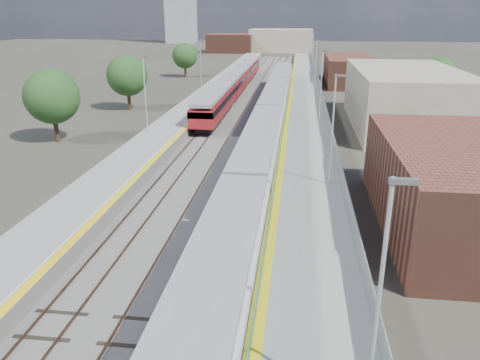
# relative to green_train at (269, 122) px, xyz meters

# --- Properties ---
(ground) EXTENTS (320.00, 320.00, 0.00)m
(ground) POSITION_rel_green_train_xyz_m (-1.50, 14.77, -2.27)
(ground) COLOR #47443A
(ground) RESTS_ON ground
(ballast_bed) EXTENTS (10.50, 155.00, 0.06)m
(ballast_bed) POSITION_rel_green_train_xyz_m (-3.75, 17.27, -2.24)
(ballast_bed) COLOR #565451
(ballast_bed) RESTS_ON ground
(tracks) EXTENTS (8.96, 160.00, 0.17)m
(tracks) POSITION_rel_green_train_xyz_m (-3.15, 18.95, -2.17)
(tracks) COLOR #4C3323
(tracks) RESTS_ON ground
(platform_right) EXTENTS (4.70, 155.00, 8.52)m
(platform_right) POSITION_rel_green_train_xyz_m (3.78, 17.26, -1.74)
(platform_right) COLOR slate
(platform_right) RESTS_ON ground
(platform_left) EXTENTS (4.30, 155.00, 8.52)m
(platform_left) POSITION_rel_green_train_xyz_m (-10.55, 17.26, -1.76)
(platform_left) COLOR slate
(platform_left) RESTS_ON ground
(buildings) EXTENTS (72.00, 185.50, 40.00)m
(buildings) POSITION_rel_green_train_xyz_m (-19.62, 103.37, 8.43)
(buildings) COLOR brown
(buildings) RESTS_ON ground
(green_train) EXTENTS (2.93, 81.58, 3.23)m
(green_train) POSITION_rel_green_train_xyz_m (0.00, 0.00, 0.00)
(green_train) COLOR black
(green_train) RESTS_ON ground
(red_train) EXTENTS (2.69, 54.62, 3.40)m
(red_train) POSITION_rel_green_train_xyz_m (-7.00, 28.67, -0.26)
(red_train) COLOR black
(red_train) RESTS_ON ground
(tree_a) EXTENTS (5.30, 5.30, 7.18)m
(tree_a) POSITION_rel_green_train_xyz_m (-21.01, -1.48, 2.25)
(tree_a) COLOR #382619
(tree_a) RESTS_ON ground
(tree_b) EXTENTS (5.26, 5.26, 7.12)m
(tree_b) POSITION_rel_green_train_xyz_m (-19.39, 14.98, 2.21)
(tree_b) COLOR #382619
(tree_b) RESTS_ON ground
(tree_c) EXTENTS (4.90, 4.90, 6.64)m
(tree_c) POSITION_rel_green_train_xyz_m (-19.66, 47.99, 1.90)
(tree_c) COLOR #382619
(tree_c) RESTS_ON ground
(tree_d) EXTENTS (4.71, 4.71, 6.39)m
(tree_d) POSITION_rel_green_train_xyz_m (22.29, 25.75, 1.75)
(tree_d) COLOR #382619
(tree_d) RESTS_ON ground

